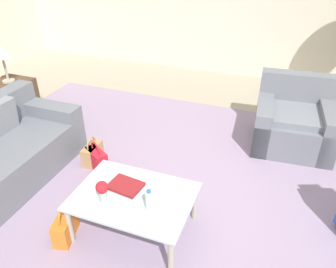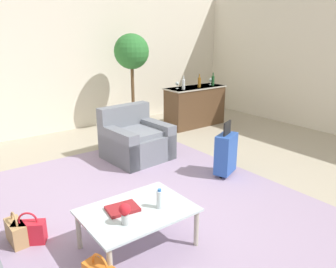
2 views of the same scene
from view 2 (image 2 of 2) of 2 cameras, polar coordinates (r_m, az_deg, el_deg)
ground_plane at (r=4.09m, az=-4.11°, el=-13.63°), size 12.00×12.00×0.00m
wall_back at (r=7.29m, az=-22.47°, el=11.72°), size 10.24×0.12×3.10m
area_rug at (r=4.01m, az=-13.20°, el=-14.76°), size 5.20×4.40×0.01m
armchair at (r=5.70m, az=-5.83°, el=-1.21°), size 1.05×1.01×0.89m
coffee_table at (r=3.35m, az=-5.35°, el=-13.68°), size 1.07×0.77×0.43m
water_bottle at (r=3.30m, az=-1.48°, el=-11.26°), size 0.06×0.06×0.20m
coffee_table_book at (r=3.33m, az=-7.93°, el=-12.76°), size 0.33×0.26×0.03m
flower_vase at (r=3.06m, az=-7.52°, el=-13.32°), size 0.11×0.11×0.21m
bar_console at (r=7.64m, az=4.71°, el=4.94°), size 1.45×0.58×0.91m
wine_glass_leftmost at (r=7.27m, az=1.60°, el=8.73°), size 0.08×0.08×0.15m
wine_glass_left_of_centre at (r=7.90m, az=7.42°, el=9.28°), size 0.08×0.08×0.15m
wine_bottle_clear at (r=7.18m, az=2.71°, el=8.68°), size 0.07×0.07×0.30m
wine_bottle_amber at (r=7.48m, az=5.47°, el=8.97°), size 0.07×0.07×0.30m
wine_bottle_green at (r=7.77m, az=7.83°, el=9.20°), size 0.07×0.07×0.30m
suitcase_blue at (r=5.01m, az=10.03°, el=-3.29°), size 0.45×0.35×0.85m
handbag_red at (r=3.81m, az=-23.01°, el=-15.41°), size 0.35×0.28×0.36m
handbag_tan at (r=3.86m, az=-24.94°, el=-15.21°), size 0.16×0.33×0.36m
potted_ficus at (r=7.20m, az=-6.31°, el=12.36°), size 0.74×0.74×2.08m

